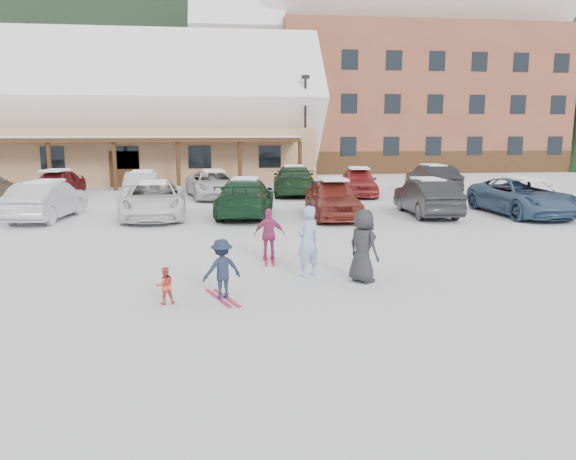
{
  "coord_description": "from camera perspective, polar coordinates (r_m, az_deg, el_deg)",
  "views": [
    {
      "loc": [
        -1.48,
        -12.67,
        3.46
      ],
      "look_at": [
        0.3,
        1.0,
        1.0
      ],
      "focal_mm": 35.0,
      "sensor_mm": 36.0,
      "label": 1
    }
  ],
  "objects": [
    {
      "name": "forested_hillside",
      "position": [
        98.91,
        -6.84,
        19.08
      ],
      "size": [
        300.0,
        70.0,
        38.0
      ],
      "primitive_type": "cube",
      "color": "black",
      "rests_on": "ground"
    },
    {
      "name": "child_navy",
      "position": [
        11.67,
        -6.73,
        -3.98
      ],
      "size": [
        0.93,
        0.72,
        1.26
      ],
      "primitive_type": "imported",
      "rotation": [
        0.0,
        0.0,
        3.49
      ],
      "color": "#192238",
      "rests_on": "ground"
    },
    {
      "name": "skis_child_magenta",
      "position": [
        15.13,
        -1.9,
        -3.05
      ],
      "size": [
        0.3,
        1.41,
        0.03
      ],
      "primitive_type": "cube",
      "rotation": [
        0.0,
        0.0,
        3.07
      ],
      "color": "#BA1A3F",
      "rests_on": "ground"
    },
    {
      "name": "parked_car_5",
      "position": [
        23.69,
        13.93,
        3.25
      ],
      "size": [
        1.81,
        4.63,
        1.5
      ],
      "primitive_type": "imported",
      "rotation": [
        0.0,
        0.0,
        3.09
      ],
      "color": "black",
      "rests_on": "ground"
    },
    {
      "name": "parked_car_3",
      "position": [
        22.87,
        -4.36,
        3.32
      ],
      "size": [
        2.87,
        5.53,
        1.53
      ],
      "primitive_type": "imported",
      "rotation": [
        0.0,
        0.0,
        3.0
      ],
      "color": "#14361F",
      "rests_on": "ground"
    },
    {
      "name": "lamp_post",
      "position": [
        36.88,
        1.77,
        10.75
      ],
      "size": [
        0.5,
        0.25,
        6.93
      ],
      "color": "black",
      "rests_on": "ground"
    },
    {
      "name": "ground",
      "position": [
        13.21,
        -0.73,
        -5.06
      ],
      "size": [
        160.0,
        160.0,
        0.0
      ],
      "primitive_type": "plane",
      "color": "white",
      "rests_on": "ground"
    },
    {
      "name": "alpine_hotel",
      "position": [
        53.31,
        10.19,
        15.52
      ],
      "size": [
        31.48,
        14.01,
        21.48
      ],
      "color": "brown",
      "rests_on": "ground"
    },
    {
      "name": "parked_car_2",
      "position": [
        22.93,
        -13.43,
        2.98
      ],
      "size": [
        2.61,
        5.29,
        1.45
      ],
      "primitive_type": "imported",
      "rotation": [
        0.0,
        0.0,
        0.04
      ],
      "color": "white",
      "rests_on": "ground"
    },
    {
      "name": "parked_car_6",
      "position": [
        25.0,
        22.73,
        3.12
      ],
      "size": [
        2.67,
        5.51,
        1.51
      ],
      "primitive_type": "imported",
      "rotation": [
        0.0,
        0.0,
        0.03
      ],
      "color": "#375375",
      "rests_on": "ground"
    },
    {
      "name": "parked_car_11",
      "position": [
        30.34,
        0.61,
        5.05
      ],
      "size": [
        2.79,
        5.62,
        1.57
      ],
      "primitive_type": "imported",
      "rotation": [
        0.0,
        0.0,
        3.03
      ],
      "color": "#19361D",
      "rests_on": "ground"
    },
    {
      "name": "toddler_red",
      "position": [
        11.58,
        -12.38,
        -5.53
      ],
      "size": [
        0.42,
        0.36,
        0.77
      ],
      "primitive_type": "imported",
      "rotation": [
        0.0,
        0.0,
        3.35
      ],
      "color": "#D34435",
      "rests_on": "ground"
    },
    {
      "name": "parked_car_10",
      "position": [
        29.21,
        -7.58,
        4.62
      ],
      "size": [
        3.17,
        5.43,
        1.42
      ],
      "primitive_type": "imported",
      "rotation": [
        0.0,
        0.0,
        0.17
      ],
      "color": "silver",
      "rests_on": "ground"
    },
    {
      "name": "parked_car_8",
      "position": [
        30.71,
        -22.49,
        4.27
      ],
      "size": [
        2.36,
        4.56,
        1.48
      ],
      "primitive_type": "imported",
      "rotation": [
        0.0,
        0.0,
        -0.14
      ],
      "color": "maroon",
      "rests_on": "ground"
    },
    {
      "name": "parked_car_12",
      "position": [
        30.08,
        7.17,
        4.87
      ],
      "size": [
        2.38,
        4.61,
        1.5
      ],
      "primitive_type": "imported",
      "rotation": [
        0.0,
        0.0,
        -0.14
      ],
      "color": "#9F2A2A",
      "rests_on": "ground"
    },
    {
      "name": "parked_car_1",
      "position": [
        23.8,
        -23.32,
        2.76
      ],
      "size": [
        2.16,
        4.75,
        1.51
      ],
      "primitive_type": "imported",
      "rotation": [
        0.0,
        0.0,
        3.02
      ],
      "color": "#B8B8BE",
      "rests_on": "ground"
    },
    {
      "name": "conifer_3",
      "position": [
        57.18,
        0.11,
        11.77
      ],
      "size": [
        3.96,
        3.96,
        9.18
      ],
      "color": "black",
      "rests_on": "ground"
    },
    {
      "name": "conifer_4",
      "position": [
        68.63,
        24.27,
        11.81
      ],
      "size": [
        5.06,
        5.06,
        11.73
      ],
      "color": "black",
      "rests_on": "ground"
    },
    {
      "name": "skis_child_navy",
      "position": [
        11.83,
        -6.67,
        -6.87
      ],
      "size": [
        0.66,
        1.38,
        0.03
      ],
      "primitive_type": "cube",
      "rotation": [
        0.0,
        0.0,
        3.49
      ],
      "color": "#BA1A3F",
      "rests_on": "ground"
    },
    {
      "name": "child_magenta",
      "position": [
        14.99,
        -1.92,
        -0.48
      ],
      "size": [
        0.85,
        0.41,
        1.41
      ],
      "primitive_type": "imported",
      "rotation": [
        0.0,
        0.0,
        3.07
      ],
      "color": "#A9336B",
      "rests_on": "ground"
    },
    {
      "name": "parked_car_9",
      "position": [
        29.35,
        -14.51,
        4.42
      ],
      "size": [
        1.66,
        4.37,
        1.42
      ],
      "primitive_type": "imported",
      "rotation": [
        0.0,
        0.0,
        3.18
      ],
      "color": "#AFB0B4",
      "rests_on": "ground"
    },
    {
      "name": "bystander_dark",
      "position": [
        12.95,
        7.63,
        -1.61
      ],
      "size": [
        0.88,
        0.99,
        1.7
      ],
      "primitive_type": "imported",
      "rotation": [
        0.0,
        0.0,
        2.1
      ],
      "color": "#28272A",
      "rests_on": "ground"
    },
    {
      "name": "parked_car_13",
      "position": [
        32.21,
        14.48,
        5.02
      ],
      "size": [
        1.75,
        4.79,
        1.57
      ],
      "primitive_type": "imported",
      "rotation": [
        0.0,
        0.0,
        3.12
      ],
      "color": "black",
      "rests_on": "ground"
    },
    {
      "name": "adult_skier",
      "position": [
        13.32,
        2.02,
        -1.16
      ],
      "size": [
        0.74,
        0.66,
        1.71
      ],
      "primitive_type": "imported",
      "rotation": [
        0.0,
        0.0,
        3.63
      ],
      "color": "#95A8D2",
      "rests_on": "ground"
    },
    {
      "name": "parked_car_4",
      "position": [
        22.38,
        4.57,
        3.21
      ],
      "size": [
        1.96,
        4.64,
        1.57
      ],
      "primitive_type": "imported",
      "rotation": [
        0.0,
        0.0,
        -0.02
      ],
      "color": "maroon",
      "rests_on": "ground"
    },
    {
      "name": "day_lodge",
      "position": [
        41.32,
        -18.2,
        10.29
      ],
      "size": [
        29.12,
        12.5,
        10.38
      ],
      "color": "tan",
      "rests_on": "ground"
    }
  ]
}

